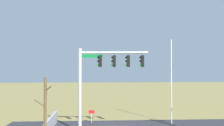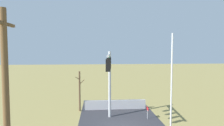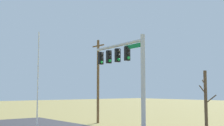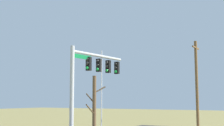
{
  "view_description": "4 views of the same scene",
  "coord_description": "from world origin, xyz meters",
  "px_view_note": "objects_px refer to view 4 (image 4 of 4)",
  "views": [
    {
      "loc": [
        2.1,
        24.07,
        5.19
      ],
      "look_at": [
        0.59,
        0.77,
        5.64
      ],
      "focal_mm": 45.23,
      "sensor_mm": 36.0,
      "label": 1
    },
    {
      "loc": [
        -16.21,
        2.3,
        6.9
      ],
      "look_at": [
        0.58,
        0.9,
        5.8
      ],
      "focal_mm": 30.62,
      "sensor_mm": 36.0,
      "label": 2
    },
    {
      "loc": [
        16.34,
        -12.09,
        3.29
      ],
      "look_at": [
        -0.54,
        1.46,
        5.32
      ],
      "focal_mm": 47.35,
      "sensor_mm": 36.0,
      "label": 3
    },
    {
      "loc": [
        19.37,
        13.54,
        3.27
      ],
      "look_at": [
        -0.13,
        1.98,
        5.96
      ],
      "focal_mm": 49.86,
      "sensor_mm": 36.0,
      "label": 4
    }
  ],
  "objects_px": {
    "utility_pole": "(197,87)",
    "bare_tree": "(94,117)",
    "signal_mast": "(89,77)",
    "flagpole": "(102,92)"
  },
  "relations": [
    {
      "from": "flagpole",
      "to": "utility_pole",
      "type": "bearing_deg",
      "value": 111.21
    },
    {
      "from": "utility_pole",
      "to": "bare_tree",
      "type": "height_order",
      "value": "utility_pole"
    },
    {
      "from": "signal_mast",
      "to": "flagpole",
      "type": "distance_m",
      "value": 7.53
    },
    {
      "from": "signal_mast",
      "to": "flagpole",
      "type": "bearing_deg",
      "value": -153.96
    },
    {
      "from": "utility_pole",
      "to": "bare_tree",
      "type": "bearing_deg",
      "value": -7.01
    },
    {
      "from": "bare_tree",
      "to": "signal_mast",
      "type": "bearing_deg",
      "value": -142.13
    },
    {
      "from": "utility_pole",
      "to": "flagpole",
      "type": "bearing_deg",
      "value": -68.79
    },
    {
      "from": "signal_mast",
      "to": "bare_tree",
      "type": "relative_size",
      "value": 1.5
    },
    {
      "from": "utility_pole",
      "to": "bare_tree",
      "type": "relative_size",
      "value": 1.88
    },
    {
      "from": "signal_mast",
      "to": "utility_pole",
      "type": "height_order",
      "value": "utility_pole"
    }
  ]
}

